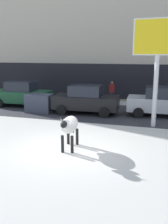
# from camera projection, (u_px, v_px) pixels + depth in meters

# --- Properties ---
(ground_plane) EXTENTS (120.00, 120.00, 0.00)m
(ground_plane) POSITION_uv_depth(u_px,v_px,m) (68.00, 150.00, 10.43)
(ground_plane) COLOR silver
(road_strip) EXTENTS (60.00, 5.60, 0.01)m
(road_strip) POSITION_uv_depth(u_px,v_px,m) (105.00, 112.00, 16.99)
(road_strip) COLOR #333338
(road_strip) RESTS_ON ground
(building_facade) EXTENTS (44.00, 6.10, 13.00)m
(building_facade) POSITION_uv_depth(u_px,v_px,m) (124.00, 22.00, 22.48)
(building_facade) COLOR #BCB29E
(building_facade) RESTS_ON ground
(cow_holstein) EXTENTS (0.75, 1.93, 1.54)m
(cow_holstein) POSITION_uv_depth(u_px,v_px,m) (69.00, 125.00, 10.36)
(cow_holstein) COLOR silver
(cow_holstein) RESTS_ON ground
(billboard) EXTENTS (2.53, 0.44, 5.56)m
(billboard) POSITION_uv_depth(u_px,v_px,m) (158.00, 44.00, 12.84)
(billboard) COLOR silver
(billboard) RESTS_ON ground
(car_darkgreen_sedan) EXTENTS (4.27, 2.11, 1.84)m
(car_darkgreen_sedan) POSITION_uv_depth(u_px,v_px,m) (22.00, 94.00, 18.89)
(car_darkgreen_sedan) COLOR #194C2D
(car_darkgreen_sedan) RESTS_ON ground
(car_black_sedan) EXTENTS (4.27, 2.11, 1.84)m
(car_black_sedan) POSITION_uv_depth(u_px,v_px,m) (86.00, 100.00, 16.60)
(car_black_sedan) COLOR black
(car_black_sedan) RESTS_ON ground
(car_silver_sedan) EXTENTS (4.27, 2.11, 1.84)m
(car_silver_sedan) POSITION_uv_depth(u_px,v_px,m) (162.00, 102.00, 15.90)
(car_silver_sedan) COLOR #B7BABF
(car_silver_sedan) RESTS_ON ground
(pedestrian_near_billboard) EXTENTS (0.36, 0.24, 1.73)m
(pedestrian_near_billboard) POSITION_uv_depth(u_px,v_px,m) (112.00, 92.00, 19.83)
(pedestrian_near_billboard) COLOR #282833
(pedestrian_near_billboard) RESTS_ON ground
(dumpster) EXTENTS (1.71, 1.12, 1.20)m
(dumpster) POSITION_uv_depth(u_px,v_px,m) (39.00, 103.00, 17.01)
(dumpster) COLOR #383D4C
(dumpster) RESTS_ON ground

